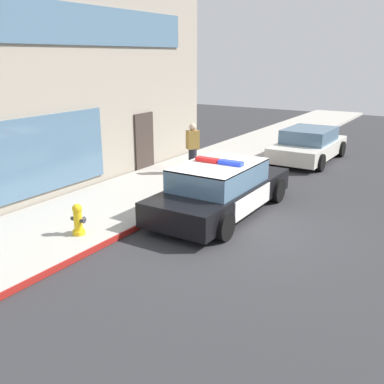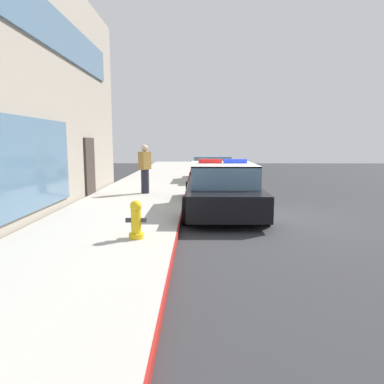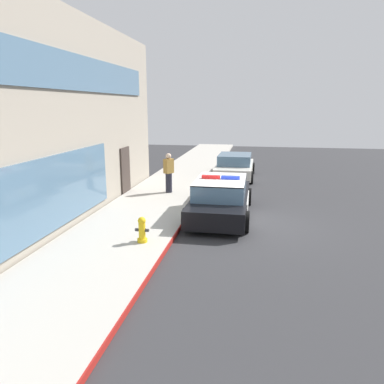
% 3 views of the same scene
% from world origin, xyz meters
% --- Properties ---
extents(ground, '(48.00, 48.00, 0.00)m').
position_xyz_m(ground, '(0.00, 0.00, 0.00)').
color(ground, '#303033').
extents(sidewalk, '(48.00, 3.27, 0.15)m').
position_xyz_m(sidewalk, '(0.00, 3.64, 0.07)').
color(sidewalk, '#B2ADA3').
rests_on(sidewalk, ground).
extents(curb_red_paint, '(28.80, 0.04, 0.14)m').
position_xyz_m(curb_red_paint, '(0.00, 1.99, 0.08)').
color(curb_red_paint, maroon).
rests_on(curb_red_paint, ground).
extents(police_cruiser, '(4.92, 2.10, 1.49)m').
position_xyz_m(police_cruiser, '(0.90, 0.89, 0.68)').
color(police_cruiser, black).
rests_on(police_cruiser, ground).
extents(fire_hydrant, '(0.34, 0.39, 0.73)m').
position_xyz_m(fire_hydrant, '(-2.41, 2.74, 0.50)').
color(fire_hydrant, gold).
rests_on(fire_hydrant, sidewalk).
extents(car_down_street, '(4.35, 2.11, 1.29)m').
position_xyz_m(car_down_street, '(8.12, 0.85, 0.63)').
color(car_down_street, silver).
rests_on(car_down_street, ground).
extents(pedestrian_on_sidewalk, '(0.48, 0.44, 1.71)m').
position_xyz_m(pedestrian_on_sidewalk, '(3.55, 3.42, 1.01)').
color(pedestrian_on_sidewalk, '#23232D').
rests_on(pedestrian_on_sidewalk, sidewalk).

